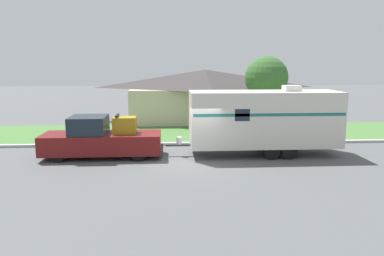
{
  "coord_description": "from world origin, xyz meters",
  "views": [
    {
      "loc": [
        -1.17,
        -16.94,
        4.57
      ],
      "look_at": [
        -0.01,
        1.23,
        1.4
      ],
      "focal_mm": 35.0,
      "sensor_mm": 36.0,
      "label": 1
    }
  ],
  "objects": [
    {
      "name": "curb_strip",
      "position": [
        0.0,
        3.75,
        0.07
      ],
      "size": [
        80.0,
        0.3,
        0.14
      ],
      "color": "#ADADA8",
      "rests_on": "ground_plane"
    },
    {
      "name": "pickup_truck",
      "position": [
        -4.47,
        1.23,
        0.9
      ],
      "size": [
        5.83,
        2.05,
        2.1
      ],
      "color": "black",
      "rests_on": "ground_plane"
    },
    {
      "name": "mailbox",
      "position": [
        3.69,
        4.56,
        0.99
      ],
      "size": [
        0.48,
        0.2,
        1.28
      ],
      "color": "brown",
      "rests_on": "ground_plane"
    },
    {
      "name": "travel_trailer",
      "position": [
        3.6,
        1.23,
        1.83
      ],
      "size": [
        8.6,
        2.31,
        3.48
      ],
      "color": "black",
      "rests_on": "ground_plane"
    },
    {
      "name": "ground_plane",
      "position": [
        0.0,
        0.0,
        0.0
      ],
      "size": [
        120.0,
        120.0,
        0.0
      ],
      "primitive_type": "plane",
      "color": "#515456"
    },
    {
      "name": "lawn_strip",
      "position": [
        0.0,
        7.4,
        0.01
      ],
      "size": [
        80.0,
        7.0,
        0.03
      ],
      "color": "#477538",
      "rests_on": "ground_plane"
    },
    {
      "name": "tree_in_yard",
      "position": [
        5.34,
        7.66,
        3.6
      ],
      "size": [
        2.86,
        2.86,
        5.04
      ],
      "color": "brown",
      "rests_on": "ground_plane"
    },
    {
      "name": "house_across_street",
      "position": [
        1.86,
        13.48,
        2.1
      ],
      "size": [
        12.74,
        7.72,
        4.05
      ],
      "color": "beige",
      "rests_on": "ground_plane"
    }
  ]
}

